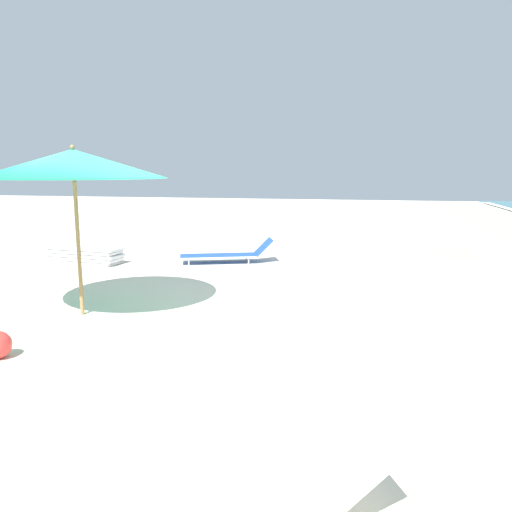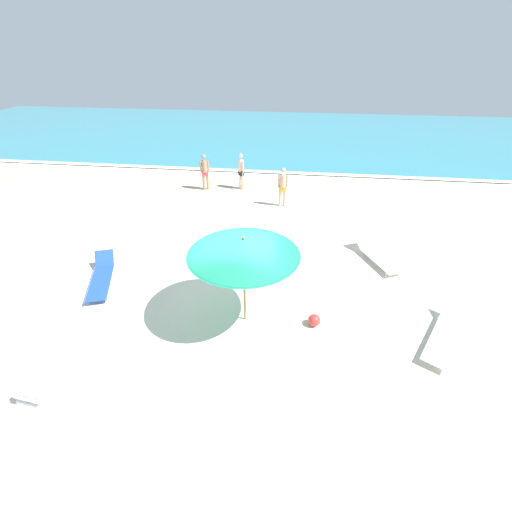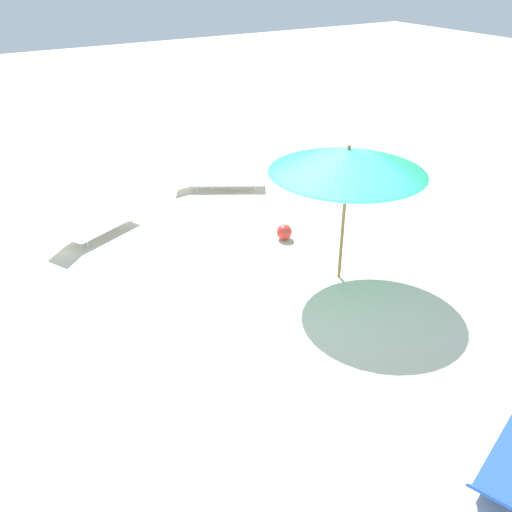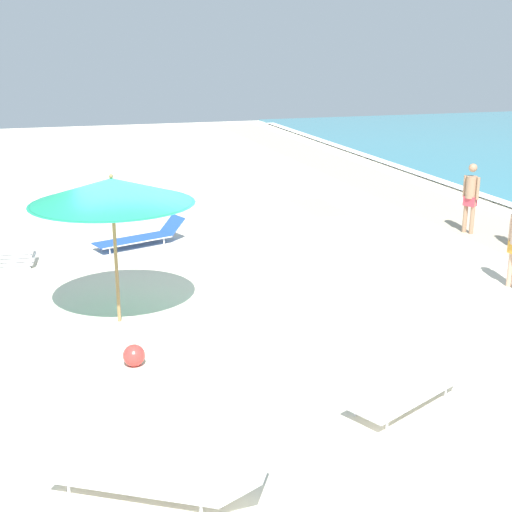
{
  "view_description": "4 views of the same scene",
  "coord_description": "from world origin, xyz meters",
  "px_view_note": "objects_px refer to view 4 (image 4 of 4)",
  "views": [
    {
      "loc": [
        7.1,
        3.6,
        2.23
      ],
      "look_at": [
        0.1,
        2.08,
        0.97
      ],
      "focal_mm": 35.0,
      "sensor_mm": 36.0,
      "label": 1
    },
    {
      "loc": [
        1.56,
        -7.44,
        6.46
      ],
      "look_at": [
        0.41,
        1.54,
        0.67
      ],
      "focal_mm": 24.0,
      "sensor_mm": 36.0,
      "label": 2
    },
    {
      "loc": [
        -6.72,
        5.53,
        5.53
      ],
      "look_at": [
        0.47,
        1.17,
        0.91
      ],
      "focal_mm": 40.0,
      "sensor_mm": 36.0,
      "label": 3
    },
    {
      "loc": [
        12.06,
        -1.7,
        4.65
      ],
      "look_at": [
        -0.36,
        2.09,
        0.73
      ],
      "focal_mm": 50.0,
      "sensor_mm": 36.0,
      "label": 4
    }
  ],
  "objects_px": {
    "sun_lounger_beside_umbrella": "(163,478)",
    "beach_ball": "(134,355)",
    "sun_lounger_near_water_left": "(141,237)",
    "beachgoer_wading_adult": "(471,194)",
    "beach_umbrella": "(112,191)",
    "sun_lounger_under_umbrella": "(413,386)"
  },
  "relations": [
    {
      "from": "sun_lounger_beside_umbrella",
      "to": "beach_ball",
      "type": "height_order",
      "value": "sun_lounger_beside_umbrella"
    },
    {
      "from": "sun_lounger_beside_umbrella",
      "to": "sun_lounger_near_water_left",
      "type": "height_order",
      "value": "sun_lounger_near_water_left"
    },
    {
      "from": "beachgoer_wading_adult",
      "to": "sun_lounger_near_water_left",
      "type": "bearing_deg",
      "value": -123.43
    },
    {
      "from": "beach_umbrella",
      "to": "sun_lounger_under_umbrella",
      "type": "distance_m",
      "value": 5.7
    },
    {
      "from": "beach_umbrella",
      "to": "sun_lounger_under_umbrella",
      "type": "relative_size",
      "value": 1.26
    },
    {
      "from": "beach_umbrella",
      "to": "sun_lounger_near_water_left",
      "type": "bearing_deg",
      "value": 167.36
    },
    {
      "from": "sun_lounger_under_umbrella",
      "to": "sun_lounger_beside_umbrella",
      "type": "relative_size",
      "value": 0.94
    },
    {
      "from": "sun_lounger_beside_umbrella",
      "to": "beachgoer_wading_adult",
      "type": "xyz_separation_m",
      "value": [
        -8.53,
        9.24,
        0.79
      ]
    },
    {
      "from": "sun_lounger_under_umbrella",
      "to": "sun_lounger_near_water_left",
      "type": "relative_size",
      "value": 0.95
    },
    {
      "from": "beach_ball",
      "to": "beach_umbrella",
      "type": "bearing_deg",
      "value": -179.78
    },
    {
      "from": "beach_umbrella",
      "to": "sun_lounger_under_umbrella",
      "type": "height_order",
      "value": "beach_umbrella"
    },
    {
      "from": "beachgoer_wading_adult",
      "to": "sun_lounger_beside_umbrella",
      "type": "bearing_deg",
      "value": -71.87
    },
    {
      "from": "beach_umbrella",
      "to": "sun_lounger_beside_umbrella",
      "type": "height_order",
      "value": "beach_umbrella"
    },
    {
      "from": "beach_umbrella",
      "to": "beach_ball",
      "type": "distance_m",
      "value": 2.82
    },
    {
      "from": "sun_lounger_under_umbrella",
      "to": "sun_lounger_near_water_left",
      "type": "distance_m",
      "value": 9.02
    },
    {
      "from": "sun_lounger_near_water_left",
      "to": "beach_ball",
      "type": "height_order",
      "value": "sun_lounger_near_water_left"
    },
    {
      "from": "sun_lounger_beside_umbrella",
      "to": "beachgoer_wading_adult",
      "type": "bearing_deg",
      "value": 163.13
    },
    {
      "from": "sun_lounger_near_water_left",
      "to": "beach_ball",
      "type": "distance_m",
      "value": 6.6
    },
    {
      "from": "sun_lounger_beside_umbrella",
      "to": "beachgoer_wading_adult",
      "type": "height_order",
      "value": "beachgoer_wading_adult"
    },
    {
      "from": "beachgoer_wading_adult",
      "to": "beach_ball",
      "type": "xyz_separation_m",
      "value": [
        5.26,
        -9.11,
        -0.83
      ]
    },
    {
      "from": "sun_lounger_beside_umbrella",
      "to": "beach_ball",
      "type": "distance_m",
      "value": 3.27
    },
    {
      "from": "sun_lounger_beside_umbrella",
      "to": "sun_lounger_near_water_left",
      "type": "distance_m",
      "value": 9.86
    }
  ]
}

